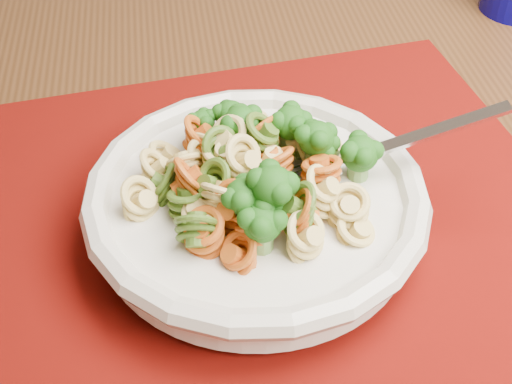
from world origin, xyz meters
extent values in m
cube|color=#482A14|center=(-0.65, 0.58, 0.72)|extent=(1.53, 1.02, 0.04)
cube|color=#620904|center=(-0.61, 0.47, 0.74)|extent=(0.52, 0.42, 0.00)
cylinder|color=silver|center=(-0.60, 0.45, 0.75)|extent=(0.10, 0.10, 0.01)
cylinder|color=silver|center=(-0.60, 0.45, 0.77)|extent=(0.22, 0.22, 0.03)
torus|color=silver|center=(-0.60, 0.45, 0.78)|extent=(0.24, 0.24, 0.02)
camera|label=1|loc=(-0.67, 0.09, 1.12)|focal=50.00mm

